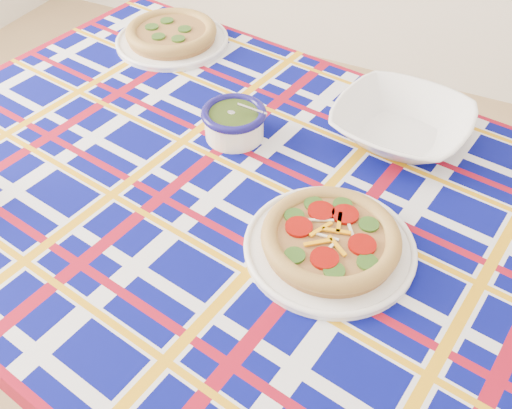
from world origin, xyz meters
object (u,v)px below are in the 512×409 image
at_px(pesto_bowl, 234,120).
at_px(dining_table, 261,230).
at_px(serving_bowl, 401,124).
at_px(main_focaccia_plate, 331,238).

bearing_deg(pesto_bowl, dining_table, -48.37).
distance_m(dining_table, pesto_bowl, 0.25).
bearing_deg(serving_bowl, dining_table, -120.04).
xyz_separation_m(dining_table, serving_bowl, (0.18, 0.32, 0.12)).
distance_m(main_focaccia_plate, pesto_bowl, 0.38).
xyz_separation_m(dining_table, pesto_bowl, (-0.15, 0.16, 0.12)).
height_order(main_focaccia_plate, pesto_bowl, pesto_bowl).
distance_m(main_focaccia_plate, serving_bowl, 0.38).
height_order(dining_table, main_focaccia_plate, main_focaccia_plate).
relative_size(dining_table, pesto_bowl, 12.88).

